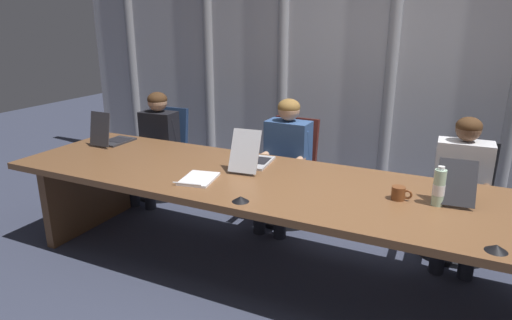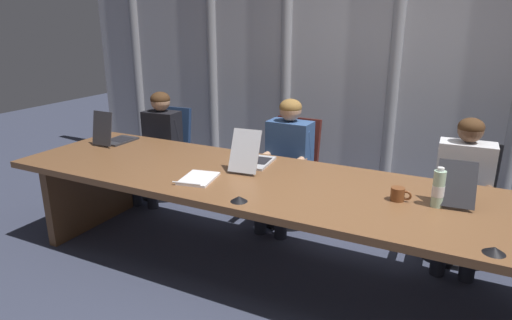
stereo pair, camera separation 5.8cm
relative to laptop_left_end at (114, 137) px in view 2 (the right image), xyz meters
name	(u,v)px [view 2 (the right image)]	position (x,y,z in m)	size (l,w,h in m)	color
ground_plane	(329,287)	(2.18, -0.24, -0.80)	(15.68, 15.68, 0.00)	#383D51
conference_table	(334,208)	(2.18, -0.24, -0.18)	(5.05, 1.11, 0.74)	brown
curtain_backdrop	(400,46)	(2.18, 1.74, 0.78)	(7.84, 0.16, 3.16)	#B2B2B7
laptop_left_end	(114,137)	(0.00, 0.00, 0.00)	(0.22, 0.38, 0.32)	#2D2D33
laptop_left_mid	(253,159)	(1.45, -0.02, 0.00)	(0.27, 0.50, 0.32)	#BCBCC1
laptop_center	(454,189)	(2.89, 0.00, -0.01)	(0.26, 0.47, 0.27)	#2D2D33
office_chair_left_end	(166,162)	(-0.02, 0.75, -0.46)	(0.60, 0.60, 0.92)	navy
office_chair_left_mid	(290,182)	(1.45, 0.75, -0.45)	(0.60, 0.60, 0.94)	#511E19
office_chair_center	(459,213)	(2.93, 0.75, -0.47)	(0.60, 0.60, 0.90)	black
person_left_end	(158,139)	(0.02, 0.59, -0.16)	(0.40, 0.56, 1.12)	black
person_left_mid	(286,155)	(1.46, 0.60, -0.14)	(0.41, 0.55, 1.16)	#335184
person_center	(463,183)	(2.93, 0.60, -0.16)	(0.43, 0.56, 1.13)	silver
water_bottle_primary	(438,189)	(2.81, -0.21, 0.05)	(0.07, 0.07, 0.25)	#ADD1B2
coffee_mug_near	(398,194)	(2.58, -0.22, -0.02)	(0.13, 0.09, 0.09)	brown
conference_mic_middle	(494,250)	(3.12, -0.69, -0.04)	(0.11, 0.11, 0.04)	black
conference_mic_right_side	(239,199)	(1.69, -0.68, -0.04)	(0.11, 0.11, 0.04)	black
spiral_notepad	(198,179)	(1.24, -0.47, -0.05)	(0.27, 0.34, 0.03)	silver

